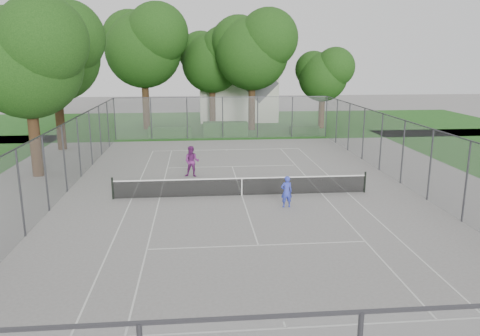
{
  "coord_description": "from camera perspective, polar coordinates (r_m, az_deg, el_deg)",
  "views": [
    {
      "loc": [
        -2.19,
        -22.56,
        6.91
      ],
      "look_at": [
        0.0,
        1.0,
        1.2
      ],
      "focal_mm": 35.0,
      "sensor_mm": 36.0,
      "label": 1
    }
  ],
  "objects": [
    {
      "name": "tree_far_left",
      "position": [
        45.53,
        -11.61,
        14.68
      ],
      "size": [
        8.1,
        7.4,
        11.65
      ],
      "color": "#321F12",
      "rests_on": "ground"
    },
    {
      "name": "tree_far_midright",
      "position": [
        44.27,
        1.63,
        14.5
      ],
      "size": [
        7.73,
        7.06,
        11.11
      ],
      "color": "#321F12",
      "rests_on": "ground"
    },
    {
      "name": "hedge_left",
      "position": [
        41.25,
        -8.49,
        4.43
      ],
      "size": [
        3.72,
        1.11,
        0.93
      ],
      "primitive_type": "cube",
      "color": "#1C4717",
      "rests_on": "ground"
    },
    {
      "name": "girl_player",
      "position": [
        21.85,
        5.69,
        -2.89
      ],
      "size": [
        0.58,
        0.41,
        1.5
      ],
      "primitive_type": "imported",
      "rotation": [
        0.0,
        0.0,
        3.25
      ],
      "color": "#3442C5",
      "rests_on": "ground"
    },
    {
      "name": "tree_side_back",
      "position": [
        37.17,
        -21.66,
        13.36
      ],
      "size": [
        7.47,
        6.82,
        10.73
      ],
      "color": "#321F12",
      "rests_on": "ground"
    },
    {
      "name": "tennis_net",
      "position": [
        23.55,
        0.22,
        -2.2
      ],
      "size": [
        12.87,
        0.1,
        1.1
      ],
      "color": "black",
      "rests_on": "ground"
    },
    {
      "name": "tree_side_front",
      "position": [
        29.17,
        -24.5,
        12.47
      ],
      "size": [
        7.04,
        6.43,
        10.12
      ],
      "color": "#321F12",
      "rests_on": "ground"
    },
    {
      "name": "court_markings",
      "position": [
        23.7,
        0.22,
        -3.37
      ],
      "size": [
        11.03,
        23.83,
        0.01
      ],
      "color": "silver",
      "rests_on": "ground"
    },
    {
      "name": "ground",
      "position": [
        23.7,
        0.22,
        -3.39
      ],
      "size": [
        120.0,
        120.0,
        0.0
      ],
      "primitive_type": "plane",
      "color": "slate",
      "rests_on": "ground"
    },
    {
      "name": "grass_far",
      "position": [
        49.1,
        -2.71,
        5.46
      ],
      "size": [
        60.0,
        20.0,
        0.0
      ],
      "primitive_type": "cube",
      "color": "#1C4E16",
      "rests_on": "ground"
    },
    {
      "name": "tree_far_midleft",
      "position": [
        47.25,
        -3.35,
        13.28
      ],
      "size": [
        6.78,
        6.19,
        9.75
      ],
      "color": "#321F12",
      "rests_on": "ground"
    },
    {
      "name": "tree_far_right",
      "position": [
        46.05,
        10.19,
        11.34
      ],
      "size": [
        5.36,
        4.9,
        7.71
      ],
      "color": "#321F12",
      "rests_on": "ground"
    },
    {
      "name": "perimeter_fence",
      "position": [
        23.24,
        0.23,
        0.89
      ],
      "size": [
        18.08,
        34.08,
        3.52
      ],
      "color": "#38383D",
      "rests_on": "ground"
    },
    {
      "name": "house",
      "position": [
        51.62,
        -0.33,
        10.43
      ],
      "size": [
        8.15,
        6.32,
        10.15
      ],
      "color": "silver",
      "rests_on": "ground"
    },
    {
      "name": "hedge_right",
      "position": [
        42.45,
        7.82,
        4.59
      ],
      "size": [
        2.55,
        0.94,
        0.77
      ],
      "primitive_type": "cube",
      "color": "#1C4717",
      "rests_on": "ground"
    },
    {
      "name": "hedge_mid",
      "position": [
        41.33,
        -1.81,
        4.79
      ],
      "size": [
        3.89,
        1.11,
        1.22
      ],
      "primitive_type": "cube",
      "color": "#1C4717",
      "rests_on": "ground"
    },
    {
      "name": "woman_player",
      "position": [
        27.3,
        -5.89,
        0.79
      ],
      "size": [
        1.0,
        0.84,
        1.82
      ],
      "primitive_type": "imported",
      "rotation": [
        0.0,
        0.0,
        -0.19
      ],
      "color": "#732671",
      "rests_on": "ground"
    }
  ]
}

